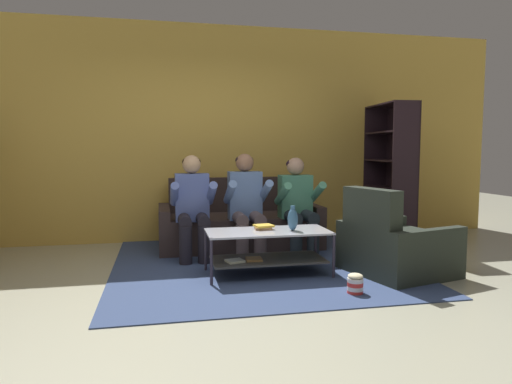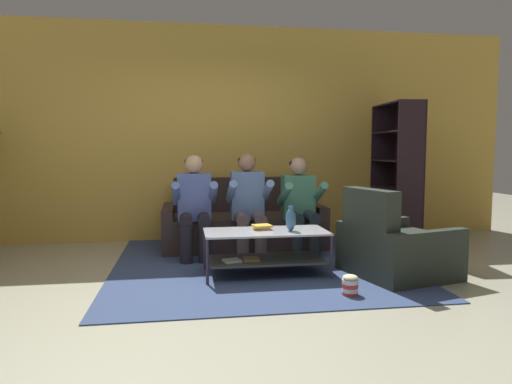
{
  "view_description": "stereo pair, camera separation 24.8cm",
  "coord_description": "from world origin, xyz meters",
  "px_view_note": "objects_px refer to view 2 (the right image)",
  "views": [
    {
      "loc": [
        -0.68,
        -3.81,
        1.23
      ],
      "look_at": [
        0.32,
        0.9,
        0.79
      ],
      "focal_mm": 32.0,
      "sensor_mm": 36.0,
      "label": 1
    },
    {
      "loc": [
        -0.43,
        -3.86,
        1.23
      ],
      "look_at": [
        0.32,
        0.9,
        0.79
      ],
      "focal_mm": 32.0,
      "sensor_mm": 36.0,
      "label": 2
    }
  ],
  "objects_px": {
    "couch": "(242,224)",
    "coffee_table": "(265,245)",
    "person_seated_middle": "(248,201)",
    "bookshelf": "(397,185)",
    "vase": "(291,219)",
    "person_seated_left": "(195,203)",
    "book_stack": "(262,227)",
    "armchair": "(395,248)",
    "person_seated_right": "(300,202)",
    "popcorn_tub": "(350,285)"
  },
  "relations": [
    {
      "from": "person_seated_left",
      "to": "couch",
      "type": "bearing_deg",
      "value": 41.79
    },
    {
      "from": "person_seated_right",
      "to": "vase",
      "type": "relative_size",
      "value": 4.65
    },
    {
      "from": "coffee_table",
      "to": "vase",
      "type": "bearing_deg",
      "value": -10.75
    },
    {
      "from": "couch",
      "to": "coffee_table",
      "type": "distance_m",
      "value": 1.4
    },
    {
      "from": "person_seated_right",
      "to": "book_stack",
      "type": "distance_m",
      "value": 0.97
    },
    {
      "from": "bookshelf",
      "to": "armchair",
      "type": "bearing_deg",
      "value": -116.43
    },
    {
      "from": "person_seated_left",
      "to": "bookshelf",
      "type": "xyz_separation_m",
      "value": [
        2.63,
        0.38,
        0.14
      ]
    },
    {
      "from": "person_seated_middle",
      "to": "couch",
      "type": "bearing_deg",
      "value": 90.0
    },
    {
      "from": "person_seated_middle",
      "to": "coffee_table",
      "type": "bearing_deg",
      "value": -87.05
    },
    {
      "from": "person_seated_left",
      "to": "vase",
      "type": "bearing_deg",
      "value": -44.44
    },
    {
      "from": "book_stack",
      "to": "couch",
      "type": "bearing_deg",
      "value": 91.18
    },
    {
      "from": "person_seated_middle",
      "to": "coffee_table",
      "type": "height_order",
      "value": "person_seated_middle"
    },
    {
      "from": "coffee_table",
      "to": "bookshelf",
      "type": "height_order",
      "value": "bookshelf"
    },
    {
      "from": "couch",
      "to": "person_seated_right",
      "type": "distance_m",
      "value": 0.9
    },
    {
      "from": "person_seated_left",
      "to": "book_stack",
      "type": "distance_m",
      "value": 1.01
    },
    {
      "from": "person_seated_middle",
      "to": "popcorn_tub",
      "type": "xyz_separation_m",
      "value": [
        0.64,
        -1.59,
        -0.55
      ]
    },
    {
      "from": "bookshelf",
      "to": "book_stack",
      "type": "bearing_deg",
      "value": -150.16
    },
    {
      "from": "person_seated_left",
      "to": "bookshelf",
      "type": "distance_m",
      "value": 2.66
    },
    {
      "from": "coffee_table",
      "to": "vase",
      "type": "height_order",
      "value": "vase"
    },
    {
      "from": "coffee_table",
      "to": "bookshelf",
      "type": "bearing_deg",
      "value": 31.84
    },
    {
      "from": "person_seated_middle",
      "to": "person_seated_right",
      "type": "distance_m",
      "value": 0.62
    },
    {
      "from": "person_seated_right",
      "to": "person_seated_left",
      "type": "bearing_deg",
      "value": 179.87
    },
    {
      "from": "person_seated_middle",
      "to": "armchair",
      "type": "height_order",
      "value": "person_seated_middle"
    },
    {
      "from": "couch",
      "to": "person_seated_left",
      "type": "relative_size",
      "value": 1.7
    },
    {
      "from": "book_stack",
      "to": "popcorn_tub",
      "type": "distance_m",
      "value": 1.1
    },
    {
      "from": "armchair",
      "to": "person_seated_left",
      "type": "bearing_deg",
      "value": 150.83
    },
    {
      "from": "coffee_table",
      "to": "book_stack",
      "type": "xyz_separation_m",
      "value": [
        -0.02,
        0.08,
        0.17
      ]
    },
    {
      "from": "vase",
      "to": "bookshelf",
      "type": "relative_size",
      "value": 0.13
    },
    {
      "from": "person_seated_left",
      "to": "bookshelf",
      "type": "height_order",
      "value": "bookshelf"
    },
    {
      "from": "bookshelf",
      "to": "vase",
      "type": "bearing_deg",
      "value": -143.59
    },
    {
      "from": "book_stack",
      "to": "person_seated_middle",
      "type": "bearing_deg",
      "value": 92.03
    },
    {
      "from": "vase",
      "to": "bookshelf",
      "type": "distance_m",
      "value": 2.15
    },
    {
      "from": "person_seated_middle",
      "to": "coffee_table",
      "type": "distance_m",
      "value": 0.92
    },
    {
      "from": "person_seated_right",
      "to": "coffee_table",
      "type": "distance_m",
      "value": 1.07
    },
    {
      "from": "person_seated_middle",
      "to": "coffee_table",
      "type": "xyz_separation_m",
      "value": [
        0.04,
        -0.85,
        -0.35
      ]
    },
    {
      "from": "coffee_table",
      "to": "popcorn_tub",
      "type": "relative_size",
      "value": 6.6
    },
    {
      "from": "person_seated_left",
      "to": "person_seated_right",
      "type": "relative_size",
      "value": 1.03
    },
    {
      "from": "couch",
      "to": "coffee_table",
      "type": "relative_size",
      "value": 1.66
    },
    {
      "from": "person_seated_right",
      "to": "couch",
      "type": "bearing_deg",
      "value": 138.06
    },
    {
      "from": "vase",
      "to": "book_stack",
      "type": "height_order",
      "value": "vase"
    },
    {
      "from": "vase",
      "to": "coffee_table",
      "type": "bearing_deg",
      "value": 169.25
    },
    {
      "from": "couch",
      "to": "bookshelf",
      "type": "relative_size",
      "value": 1.1
    },
    {
      "from": "coffee_table",
      "to": "book_stack",
      "type": "bearing_deg",
      "value": 101.18
    },
    {
      "from": "coffee_table",
      "to": "popcorn_tub",
      "type": "xyz_separation_m",
      "value": [
        0.6,
        -0.75,
        -0.2
      ]
    },
    {
      "from": "coffee_table",
      "to": "bookshelf",
      "type": "xyz_separation_m",
      "value": [
        1.97,
        1.22,
        0.48
      ]
    },
    {
      "from": "vase",
      "to": "armchair",
      "type": "height_order",
      "value": "armchair"
    },
    {
      "from": "person_seated_left",
      "to": "vase",
      "type": "relative_size",
      "value": 4.77
    },
    {
      "from": "person_seated_right",
      "to": "armchair",
      "type": "bearing_deg",
      "value": -57.51
    },
    {
      "from": "coffee_table",
      "to": "popcorn_tub",
      "type": "bearing_deg",
      "value": -51.18
    },
    {
      "from": "coffee_table",
      "to": "vase",
      "type": "xyz_separation_m",
      "value": [
        0.25,
        -0.05,
        0.26
      ]
    }
  ]
}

